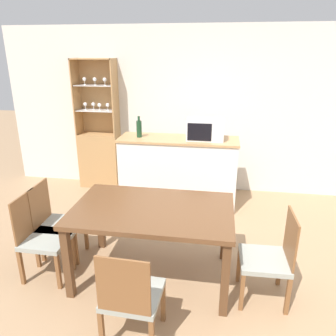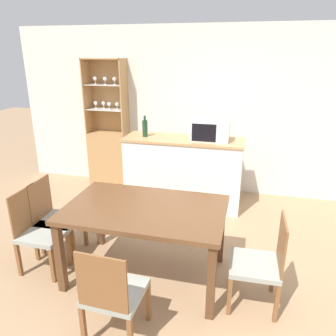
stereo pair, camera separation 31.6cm
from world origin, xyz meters
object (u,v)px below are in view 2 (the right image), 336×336
(dining_table, at_px, (145,216))
(dining_chair_head_near, at_px, (113,293))
(microwave, at_px, (211,130))
(dining_chair_side_left_far, at_px, (55,218))
(dining_chair_side_right_near, at_px, (260,263))
(dining_chair_side_left_near, at_px, (40,231))
(wine_bottle, at_px, (145,128))
(display_cabinet, at_px, (109,148))

(dining_table, bearing_deg, dining_chair_head_near, -90.14)
(microwave, bearing_deg, dining_chair_side_left_far, -132.96)
(dining_chair_side_left_far, distance_m, microwave, 2.30)
(dining_chair_head_near, height_order, dining_chair_side_right_near, same)
(dining_chair_head_near, xyz_separation_m, dining_chair_side_right_near, (1.10, 0.67, 0.00))
(dining_chair_head_near, distance_m, dining_chair_side_right_near, 1.28)
(dining_chair_side_right_near, height_order, dining_chair_side_left_near, same)
(dining_chair_side_right_near, distance_m, microwave, 2.13)
(dining_chair_side_right_near, relative_size, wine_bottle, 2.87)
(display_cabinet, distance_m, dining_table, 2.61)
(dining_chair_head_near, relative_size, wine_bottle, 2.87)
(display_cabinet, relative_size, wine_bottle, 6.86)
(dining_chair_side_right_near, distance_m, dining_chair_side_left_far, 2.21)
(dining_chair_side_left_near, xyz_separation_m, microwave, (1.49, 1.88, 0.72))
(display_cabinet, relative_size, microwave, 4.09)
(display_cabinet, height_order, dining_chair_head_near, display_cabinet)
(dining_chair_side_right_near, xyz_separation_m, wine_bottle, (-1.64, 1.84, 0.71))
(dining_table, height_order, dining_chair_side_left_far, dining_chair_side_left_far)
(dining_chair_head_near, bearing_deg, dining_table, 92.19)
(dining_table, height_order, dining_chair_side_right_near, dining_chair_side_right_near)
(dining_table, distance_m, dining_chair_side_right_near, 1.13)
(dining_chair_head_near, bearing_deg, display_cabinet, 116.42)
(wine_bottle, bearing_deg, dining_chair_side_right_near, -48.37)
(display_cabinet, height_order, dining_chair_side_left_far, display_cabinet)
(display_cabinet, bearing_deg, wine_bottle, -32.88)
(dining_chair_side_right_near, bearing_deg, microwave, 18.92)
(dining_chair_side_left_far, xyz_separation_m, wine_bottle, (0.55, 1.56, 0.71))
(dining_chair_side_right_near, bearing_deg, dining_chair_side_left_near, 88.47)
(display_cabinet, xyz_separation_m, dining_chair_side_left_far, (0.27, -2.09, -0.20))
(dining_chair_side_right_near, bearing_deg, display_cabinet, 44.45)
(dining_chair_side_left_far, xyz_separation_m, dining_chair_side_left_near, (-0.00, -0.28, 0.00))
(dining_chair_head_near, xyz_separation_m, microwave, (0.39, 2.55, 0.72))
(display_cabinet, height_order, microwave, display_cabinet)
(dining_chair_side_right_near, relative_size, dining_chair_side_left_near, 1.00)
(dining_chair_head_near, height_order, dining_chair_side_left_near, same)
(dining_chair_side_left_far, distance_m, dining_chair_side_left_near, 0.28)
(dining_table, relative_size, microwave, 3.02)
(dining_table, relative_size, dining_chair_head_near, 1.76)
(display_cabinet, height_order, dining_chair_side_right_near, display_cabinet)
(dining_chair_side_right_near, xyz_separation_m, microwave, (-0.70, 1.88, 0.72))
(microwave, bearing_deg, dining_chair_head_near, -98.80)
(dining_chair_head_near, distance_m, dining_chair_side_left_near, 1.28)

